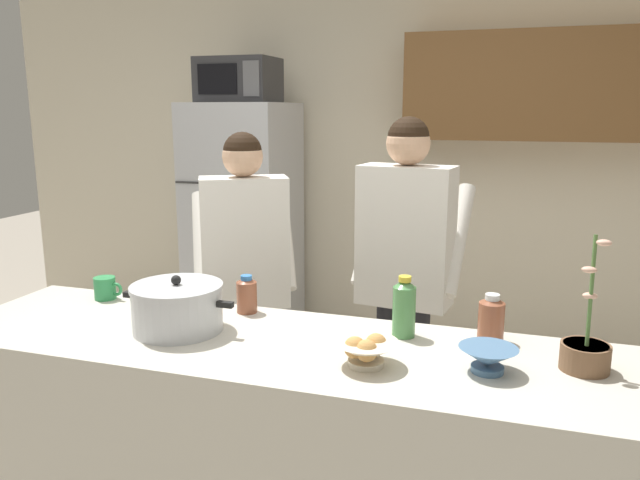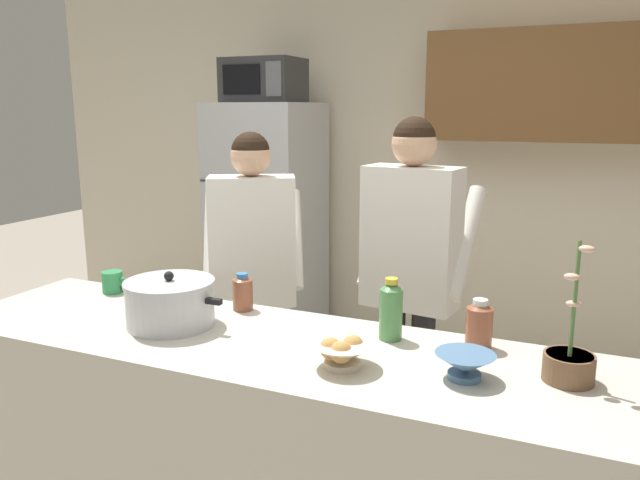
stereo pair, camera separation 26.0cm
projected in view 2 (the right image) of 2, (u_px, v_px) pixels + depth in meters
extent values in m
cube|color=beige|center=(423.00, 172.00, 4.15)|extent=(6.00, 0.12, 2.60)
cube|color=brown|center=(631.00, 85.00, 3.36)|extent=(2.21, 0.34, 0.63)
cube|color=beige|center=(261.00, 457.00, 2.26)|extent=(2.46, 0.68, 0.92)
cube|color=#B7BABF|center=(268.00, 234.00, 4.20)|extent=(0.64, 0.64, 1.75)
cube|color=#333333|center=(242.00, 183.00, 3.83)|extent=(0.63, 0.01, 0.01)
cylinder|color=#B2B2B7|center=(267.00, 260.00, 3.84)|extent=(0.02, 0.02, 0.79)
cube|color=#2D2D30|center=(264.00, 81.00, 3.97)|extent=(0.48, 0.36, 0.28)
cube|color=black|center=(241.00, 79.00, 3.83)|extent=(0.26, 0.01, 0.18)
cube|color=#59595B|center=(274.00, 79.00, 3.74)|extent=(0.11, 0.01, 0.21)
cylinder|color=#33384C|center=(270.00, 376.00, 3.11)|extent=(0.11, 0.11, 0.78)
cylinder|color=#33384C|center=(242.00, 377.00, 3.10)|extent=(0.11, 0.11, 0.78)
cube|color=white|center=(253.00, 241.00, 2.95)|extent=(0.45, 0.37, 0.62)
sphere|color=#D8A884|center=(251.00, 156.00, 2.87)|extent=(0.19, 0.19, 0.19)
sphere|color=black|center=(251.00, 151.00, 2.86)|extent=(0.18, 0.18, 0.18)
cylinder|color=white|center=(294.00, 239.00, 3.09)|extent=(0.24, 0.36, 0.48)
cylinder|color=white|center=(212.00, 240.00, 3.06)|extent=(0.24, 0.36, 0.48)
cylinder|color=black|center=(421.00, 391.00, 2.90)|extent=(0.11, 0.11, 0.82)
cylinder|color=black|center=(392.00, 384.00, 2.97)|extent=(0.11, 0.11, 0.82)
cube|color=white|center=(411.00, 238.00, 2.78)|extent=(0.45, 0.26, 0.65)
sphere|color=#D8A884|center=(414.00, 144.00, 2.69)|extent=(0.20, 0.20, 0.20)
sphere|color=black|center=(414.00, 138.00, 2.69)|extent=(0.19, 0.19, 0.19)
cylinder|color=white|center=(465.00, 243.00, 2.78)|extent=(0.13, 0.39, 0.50)
cylinder|color=white|center=(380.00, 233.00, 2.99)|extent=(0.13, 0.39, 0.50)
cylinder|color=silver|center=(170.00, 305.00, 2.29)|extent=(0.33, 0.33, 0.16)
cylinder|color=silver|center=(168.00, 283.00, 2.27)|extent=(0.34, 0.34, 0.02)
sphere|color=black|center=(168.00, 276.00, 2.26)|extent=(0.04, 0.04, 0.04)
cube|color=black|center=(128.00, 289.00, 2.35)|extent=(0.06, 0.02, 0.02)
cube|color=black|center=(213.00, 302.00, 2.20)|extent=(0.06, 0.02, 0.02)
cylinder|color=#2D8C4C|center=(113.00, 282.00, 2.71)|extent=(0.09, 0.09, 0.10)
torus|color=#2D8C4C|center=(123.00, 283.00, 2.68)|extent=(0.06, 0.01, 0.06)
cylinder|color=beige|center=(342.00, 364.00, 1.93)|extent=(0.11, 0.11, 0.02)
cone|color=beige|center=(342.00, 352.00, 1.92)|extent=(0.21, 0.21, 0.06)
sphere|color=tan|center=(331.00, 348.00, 1.91)|extent=(0.07, 0.07, 0.07)
sphere|color=tan|center=(353.00, 346.00, 1.93)|extent=(0.07, 0.07, 0.07)
sphere|color=tan|center=(341.00, 352.00, 1.88)|extent=(0.07, 0.07, 0.07)
cylinder|color=#4C7299|center=(464.00, 376.00, 1.84)|extent=(0.10, 0.10, 0.02)
cone|color=#4C7299|center=(465.00, 363.00, 1.84)|extent=(0.18, 0.18, 0.06)
cylinder|color=#4C8C4C|center=(391.00, 314.00, 2.15)|extent=(0.08, 0.08, 0.18)
cone|color=#4C8C4C|center=(392.00, 285.00, 2.13)|extent=(0.08, 0.08, 0.03)
cylinder|color=gold|center=(392.00, 281.00, 2.12)|extent=(0.05, 0.05, 0.02)
cylinder|color=brown|center=(243.00, 295.00, 2.47)|extent=(0.08, 0.08, 0.12)
cone|color=brown|center=(242.00, 278.00, 2.45)|extent=(0.08, 0.08, 0.02)
cylinder|color=#3372BF|center=(242.00, 276.00, 2.45)|extent=(0.04, 0.04, 0.02)
cylinder|color=brown|center=(479.00, 328.00, 2.07)|extent=(0.09, 0.09, 0.14)
cone|color=brown|center=(480.00, 305.00, 2.06)|extent=(0.09, 0.09, 0.02)
cylinder|color=white|center=(480.00, 302.00, 2.05)|extent=(0.05, 0.05, 0.02)
cylinder|color=brown|center=(569.00, 368.00, 1.82)|extent=(0.15, 0.15, 0.09)
cylinder|color=#38281E|center=(570.00, 356.00, 1.81)|extent=(0.13, 0.14, 0.01)
cylinder|color=#4C7238|center=(575.00, 299.00, 1.78)|extent=(0.01, 0.04, 0.34)
ellipsoid|color=#D8A58C|center=(574.00, 304.00, 1.79)|extent=(0.04, 0.03, 0.02)
ellipsoid|color=#D8A58C|center=(572.00, 277.00, 1.76)|extent=(0.04, 0.03, 0.02)
ellipsoid|color=#D8A58C|center=(587.00, 249.00, 1.72)|extent=(0.04, 0.03, 0.02)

